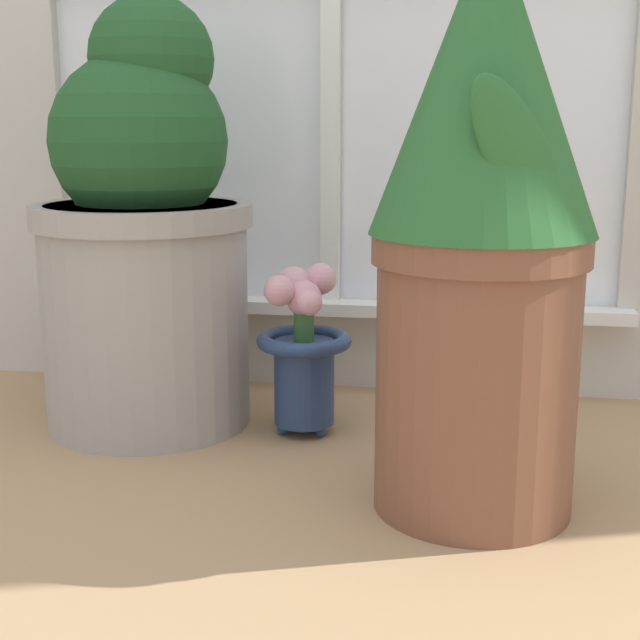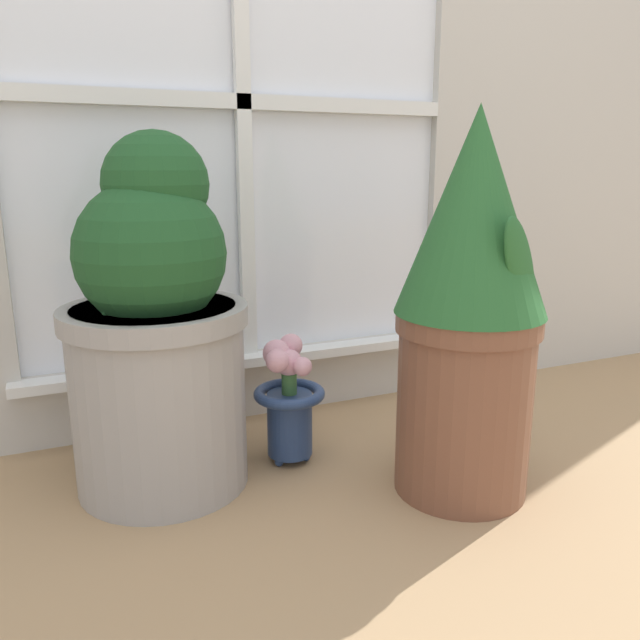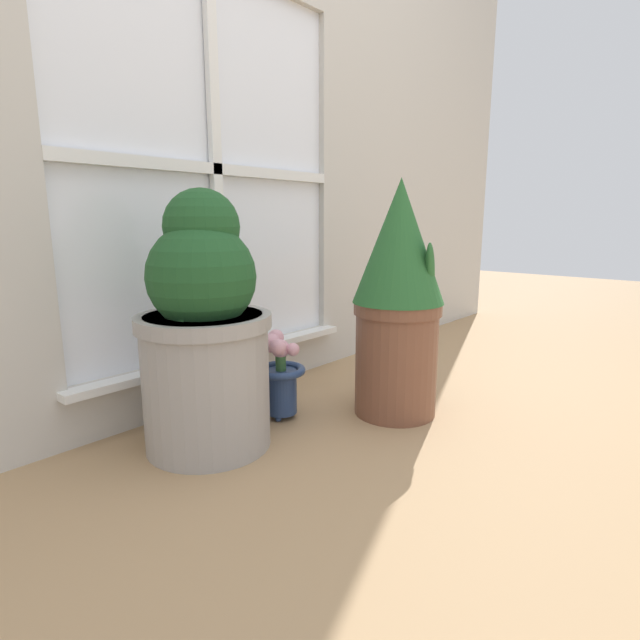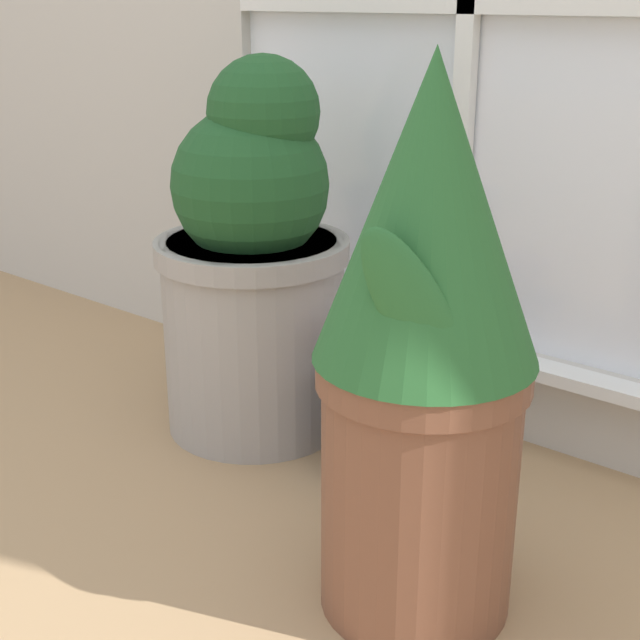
{
  "view_description": "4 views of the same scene",
  "coord_description": "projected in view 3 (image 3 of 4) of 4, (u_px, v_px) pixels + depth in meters",
  "views": [
    {
      "loc": [
        0.26,
        -1.04,
        0.51
      ],
      "look_at": [
        0.04,
        0.33,
        0.21
      ],
      "focal_mm": 50.0,
      "sensor_mm": 36.0,
      "label": 1
    },
    {
      "loc": [
        -0.46,
        -0.84,
        0.66
      ],
      "look_at": [
        0.06,
        0.34,
        0.34
      ],
      "focal_mm": 35.0,
      "sensor_mm": 36.0,
      "label": 2
    },
    {
      "loc": [
        -1.09,
        -0.72,
        0.64
      ],
      "look_at": [
        0.06,
        0.27,
        0.33
      ],
      "focal_mm": 28.0,
      "sensor_mm": 36.0,
      "label": 3
    },
    {
      "loc": [
        0.85,
        -0.79,
        0.82
      ],
      "look_at": [
        -0.01,
        0.28,
        0.32
      ],
      "focal_mm": 50.0,
      "sensor_mm": 36.0,
      "label": 4
    }
  ],
  "objects": [
    {
      "name": "flower_vase",
      "position": [
        280.0,
        374.0,
        1.61
      ],
      "size": [
        0.16,
        0.16,
        0.29
      ],
      "color": "navy",
      "rests_on": "ground_plane"
    },
    {
      "name": "potted_plant_left",
      "position": [
        204.0,
        332.0,
        1.38
      ],
      "size": [
        0.37,
        0.37,
        0.72
      ],
      "color": "#9E9993",
      "rests_on": "ground_plane"
    },
    {
      "name": "wall_with_window",
      "position": [
        206.0,
        14.0,
        1.59
      ],
      "size": [
        4.4,
        0.1,
        2.5
      ],
      "color": "beige",
      "rests_on": "ground_plane"
    },
    {
      "name": "ground_plane",
      "position": [
        379.0,
        452.0,
        1.4
      ],
      "size": [
        10.0,
        10.0,
        0.0
      ],
      "primitive_type": "plane",
      "color": "tan"
    },
    {
      "name": "potted_plant_right",
      "position": [
        398.0,
        296.0,
        1.61
      ],
      "size": [
        0.29,
        0.29,
        0.77
      ],
      "color": "brown",
      "rests_on": "ground_plane"
    }
  ]
}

